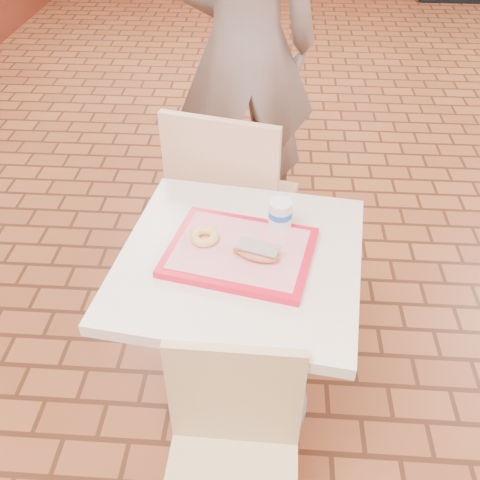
# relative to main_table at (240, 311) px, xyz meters

# --- Properties ---
(main_table) EXTENTS (0.73, 0.73, 0.77)m
(main_table) POSITION_rel_main_table_xyz_m (0.00, 0.00, 0.00)
(main_table) COLOR beige
(main_table) RESTS_ON ground
(chair_main_front) EXTENTS (0.38, 0.38, 0.80)m
(chair_main_front) POSITION_rel_main_table_xyz_m (0.01, -0.49, -0.07)
(chair_main_front) COLOR tan
(chair_main_front) RESTS_ON ground
(chair_main_back) EXTENTS (0.55, 0.55, 0.99)m
(chair_main_back) POSITION_rel_main_table_xyz_m (-0.08, 0.59, 0.03)
(chair_main_back) COLOR #E8B68B
(chair_main_back) RESTS_ON ground
(customer) EXTENTS (0.77, 0.57, 1.92)m
(customer) POSITION_rel_main_table_xyz_m (-0.06, 1.25, 0.44)
(customer) COLOR #74625A
(customer) RESTS_ON ground
(serving_tray) EXTENTS (0.43, 0.34, 0.03)m
(serving_tray) POSITION_rel_main_table_xyz_m (0.00, -0.00, 0.27)
(serving_tray) COLOR red
(serving_tray) RESTS_ON main_table
(ring_donut) EXTENTS (0.09, 0.09, 0.03)m
(ring_donut) POSITION_rel_main_table_xyz_m (-0.11, 0.03, 0.29)
(ring_donut) COLOR #DCAB50
(ring_donut) RESTS_ON serving_tray
(long_john_donut) EXTENTS (0.15, 0.11, 0.04)m
(long_john_donut) POSITION_rel_main_table_xyz_m (0.05, -0.04, 0.30)
(long_john_donut) COLOR #C16838
(long_john_donut) RESTS_ON serving_tray
(paper_cup) EXTENTS (0.08, 0.08, 0.09)m
(paper_cup) POSITION_rel_main_table_xyz_m (0.12, 0.12, 0.33)
(paper_cup) COLOR silver
(paper_cup) RESTS_ON serving_tray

